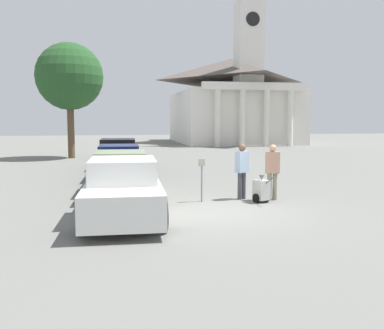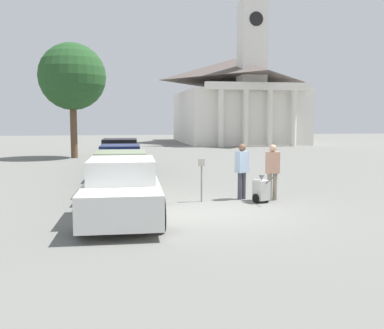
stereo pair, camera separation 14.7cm
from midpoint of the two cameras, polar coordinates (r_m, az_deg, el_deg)
name	(u,v)px [view 2 (the right image)]	position (r m, az deg, el deg)	size (l,w,h in m)	color
ground_plane	(224,211)	(11.87, 4.67, -6.22)	(120.00, 120.00, 0.00)	slate
parked_car_white	(122,190)	(11.07, -8.91, -3.40)	(2.10, 4.94, 1.54)	silver
parked_car_sage	(121,173)	(15.03, -9.15, -1.13)	(2.18, 5.14, 1.43)	gray
parked_car_navy	(121,163)	(18.35, -9.27, 0.20)	(2.10, 5.12, 1.46)	#19234C
parked_car_black	(120,155)	(22.18, -9.37, 1.27)	(2.19, 5.06, 1.54)	black
parking_meter	(202,172)	(13.06, 1.61, -0.98)	(0.18, 0.09, 1.32)	slate
person_worker	(242,168)	(13.55, 6.99, -0.43)	(0.47, 0.40, 1.76)	#3F3F47
person_supervisor	(273,168)	(13.56, 11.00, -0.52)	(0.46, 0.30, 1.74)	gray
equipment_cart	(261,190)	(13.19, 9.55, -3.35)	(0.54, 1.00, 1.00)	#B2B2AD
church	(235,97)	(48.17, 5.90, 8.94)	(12.05, 16.44, 21.62)	silver
shade_tree	(72,77)	(29.23, -15.54, 11.17)	(4.31, 4.31, 7.45)	brown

